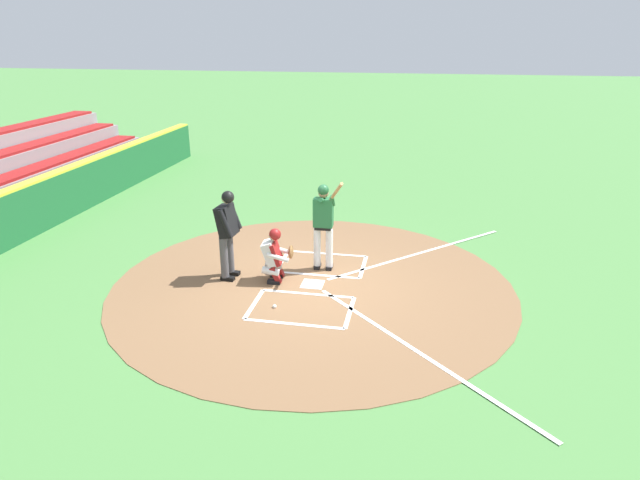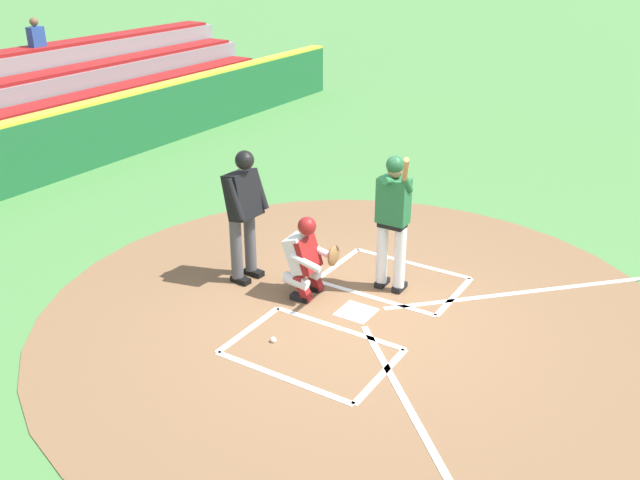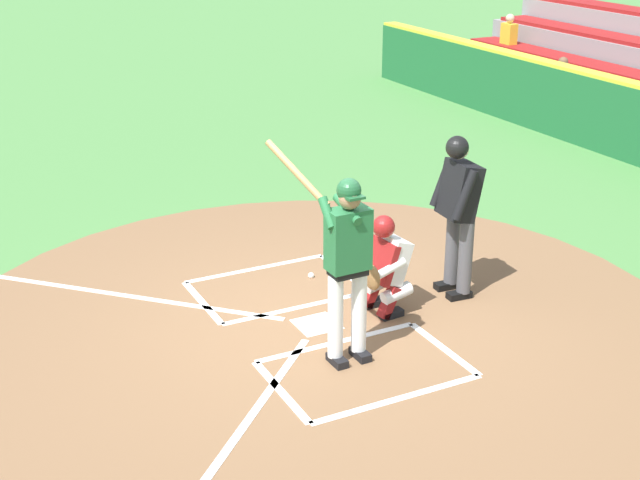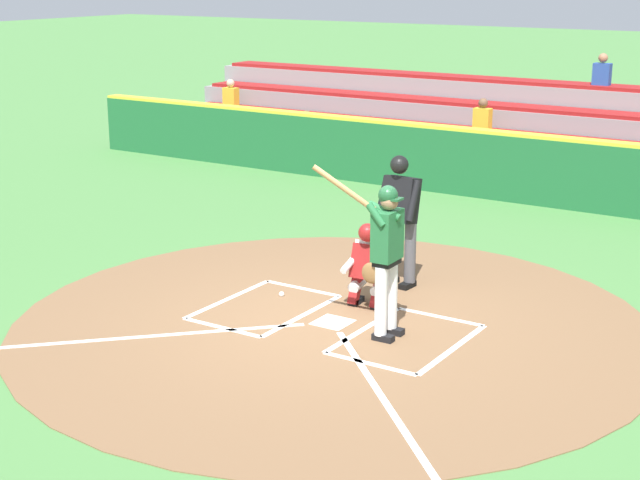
{
  "view_description": "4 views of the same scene",
  "coord_description": "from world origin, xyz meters",
  "px_view_note": "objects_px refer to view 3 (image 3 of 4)",
  "views": [
    {
      "loc": [
        9.87,
        2.04,
        4.78
      ],
      "look_at": [
        0.33,
        0.22,
        1.1
      ],
      "focal_mm": 31.05,
      "sensor_mm": 36.0,
      "label": 1
    },
    {
      "loc": [
        6.73,
        3.67,
        4.46
      ],
      "look_at": [
        0.12,
        -0.47,
        0.95
      ],
      "focal_mm": 39.0,
      "sensor_mm": 36.0,
      "label": 2
    },
    {
      "loc": [
        -7.5,
        3.78,
        4.34
      ],
      "look_at": [
        0.15,
        -0.11,
        0.9
      ],
      "focal_mm": 49.84,
      "sensor_mm": 36.0,
      "label": 3
    },
    {
      "loc": [
        -6.05,
        9.73,
        4.3
      ],
      "look_at": [
        0.46,
        -0.43,
        0.91
      ],
      "focal_mm": 54.7,
      "sensor_mm": 36.0,
      "label": 4
    }
  ],
  "objects_px": {
    "catcher": "(385,263)",
    "plate_umpire": "(458,205)",
    "batter": "(346,257)",
    "baseball": "(311,275)"
  },
  "relations": [
    {
      "from": "catcher",
      "to": "plate_umpire",
      "type": "relative_size",
      "value": 0.61
    },
    {
      "from": "batter",
      "to": "plate_umpire",
      "type": "height_order",
      "value": "batter"
    },
    {
      "from": "plate_umpire",
      "to": "baseball",
      "type": "xyz_separation_m",
      "value": [
        1.13,
        1.25,
        -1.04
      ]
    },
    {
      "from": "batter",
      "to": "baseball",
      "type": "distance_m",
      "value": 2.25
    },
    {
      "from": "batter",
      "to": "baseball",
      "type": "bearing_deg",
      "value": -16.66
    },
    {
      "from": "batter",
      "to": "baseball",
      "type": "relative_size",
      "value": 28.76
    },
    {
      "from": "batter",
      "to": "baseball",
      "type": "height_order",
      "value": "batter"
    },
    {
      "from": "batter",
      "to": "catcher",
      "type": "distance_m",
      "value": 1.24
    },
    {
      "from": "catcher",
      "to": "baseball",
      "type": "height_order",
      "value": "catcher"
    },
    {
      "from": "batter",
      "to": "baseball",
      "type": "xyz_separation_m",
      "value": [
        1.9,
        -0.57,
        -1.06
      ]
    }
  ]
}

